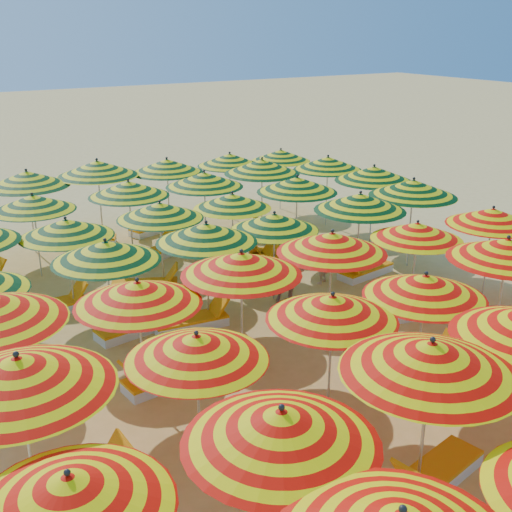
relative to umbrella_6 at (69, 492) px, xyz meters
name	(u,v)px	position (x,y,z in m)	size (l,w,h in m)	color
ground	(267,328)	(5.98, 5.68, -2.07)	(120.00, 120.00, 0.00)	#F4C16C
umbrella_6	(69,492)	(0.00, 0.00, 0.00)	(2.79, 2.79, 2.35)	silver
umbrella_7	(281,427)	(2.37, -0.35, 0.14)	(2.94, 2.94, 2.51)	silver
umbrella_8	(431,358)	(4.87, -0.23, 0.27)	(2.78, 2.78, 2.65)	silver
umbrella_12	(19,373)	(0.00, 2.22, 0.28)	(2.84, 2.84, 2.66)	silver
umbrella_13	(197,348)	(2.52, 2.17, -0.02)	(2.38, 2.38, 2.32)	silver
umbrella_14	(332,307)	(5.04, 2.16, 0.04)	(2.37, 2.37, 2.39)	silver
umbrella_15	(425,286)	(7.06, 2.03, 0.04)	(2.78, 2.78, 2.39)	silver
umbrella_16	(507,249)	(9.66, 2.34, 0.18)	(2.82, 2.82, 2.55)	silver
umbrella_19	(138,293)	(2.46, 4.38, 0.06)	(2.32, 2.32, 2.42)	silver
umbrella_20	(241,264)	(4.63, 4.49, 0.15)	(3.08, 3.08, 2.52)	silver
umbrella_21	(332,243)	(6.92, 4.61, 0.14)	(2.97, 2.97, 2.51)	silver
umbrella_22	(417,231)	(9.49, 4.70, -0.05)	(2.76, 2.76, 2.29)	silver
umbrella_23	(493,217)	(11.74, 4.40, 0.03)	(2.83, 2.83, 2.38)	silver
umbrella_25	(106,251)	(2.70, 6.79, 0.07)	(2.77, 2.77, 2.42)	silver
umbrella_26	(206,233)	(5.02, 6.75, 0.09)	(2.59, 2.59, 2.45)	silver
umbrella_27	(274,222)	(7.00, 6.99, -0.03)	(2.72, 2.72, 2.31)	silver
umbrella_28	(360,202)	(9.50, 6.77, 0.17)	(3.05, 3.05, 2.54)	silver
umbrella_29	(413,188)	(11.58, 7.00, 0.23)	(2.74, 2.74, 2.61)	silver
umbrella_31	(66,228)	(2.49, 9.02, 0.01)	(2.68, 2.68, 2.36)	silver
umbrella_32	(160,211)	(4.94, 9.20, 0.02)	(2.46, 2.46, 2.37)	silver
umbrella_33	(232,201)	(7.12, 9.31, -0.05)	(2.33, 2.33, 2.29)	silver
umbrella_34	(297,185)	(9.29, 9.34, 0.13)	(2.39, 2.39, 2.50)	silver
umbrella_35	(374,174)	(12.02, 9.14, 0.18)	(3.12, 3.12, 2.55)	silver
umbrella_37	(33,203)	(2.34, 11.65, 0.03)	(2.68, 2.68, 2.38)	silver
umbrella_38	(129,189)	(4.99, 11.55, 0.09)	(2.82, 2.82, 2.45)	silver
umbrella_39	(204,180)	(7.30, 11.35, 0.12)	(3.07, 3.07, 2.48)	silver
umbrella_40	(262,167)	(9.53, 11.66, 0.22)	(2.60, 2.60, 2.59)	silver
umbrella_41	(328,163)	(11.98, 11.40, 0.10)	(3.05, 3.05, 2.46)	silver
umbrella_43	(27,179)	(2.69, 13.75, 0.22)	(3.22, 3.22, 2.60)	silver
umbrella_44	(97,168)	(4.83, 13.79, 0.29)	(3.07, 3.07, 2.68)	silver
umbrella_45	(167,166)	(7.11, 13.67, 0.14)	(3.10, 3.10, 2.51)	silver
umbrella_46	(230,160)	(9.56, 13.85, 0.06)	(2.92, 2.92, 2.41)	silver
umbrella_47	(281,155)	(11.79, 13.99, -0.04)	(2.77, 2.77, 2.31)	silver
lounger_5	(436,473)	(5.37, -0.11, -1.91)	(1.81, 0.91, 0.69)	white
lounger_7	(76,486)	(0.60, 2.44, -1.91)	(1.76, 0.65, 0.69)	white
lounger_8	(432,368)	(7.65, 2.19, -1.91)	(1.80, 0.83, 0.69)	white
lounger_9	(476,346)	(9.16, 2.39, -1.91)	(1.82, 0.93, 0.69)	white
lounger_10	(165,378)	(2.96, 4.61, -1.91)	(1.79, 0.77, 0.69)	white
lounger_11	(217,367)	(4.03, 4.46, -1.91)	(1.83, 1.07, 0.69)	white
lounger_12	(402,312)	(8.99, 4.47, -1.91)	(1.81, 0.89, 0.69)	white
lounger_13	(135,327)	(3.30, 7.01, -1.91)	(1.80, 0.84, 0.69)	white
lounger_14	(192,321)	(4.52, 6.59, -1.91)	(1.78, 0.76, 0.69)	white
lounger_15	(364,271)	(10.00, 7.02, -1.91)	(1.80, 0.84, 0.69)	white
lounger_17	(53,307)	(1.99, 9.06, -1.91)	(1.75, 0.62, 0.69)	white
lounger_18	(147,285)	(4.44, 9.14, -1.91)	(1.82, 1.25, 0.69)	white
lounger_19	(250,260)	(7.72, 9.37, -1.91)	(1.80, 0.82, 0.69)	white
lounger_20	(276,253)	(8.70, 9.52, -1.91)	(1.82, 1.20, 0.69)	white
lounger_22	(155,254)	(5.59, 11.33, -1.91)	(1.82, 1.19, 0.69)	white
lounger_23	(278,229)	(10.03, 11.47, -1.91)	(1.74, 0.59, 0.69)	white
lounger_25	(87,241)	(4.23, 13.58, -1.91)	(1.82, 1.22, 0.69)	white
lounger_26	(153,228)	(6.51, 13.73, -1.91)	(1.83, 1.08, 0.69)	white
beachgoer_a	(322,260)	(8.68, 7.22, -1.40)	(0.48, 0.32, 1.33)	tan
beachgoer_b	(290,273)	(7.26, 6.64, -1.30)	(0.74, 0.58, 1.53)	tan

